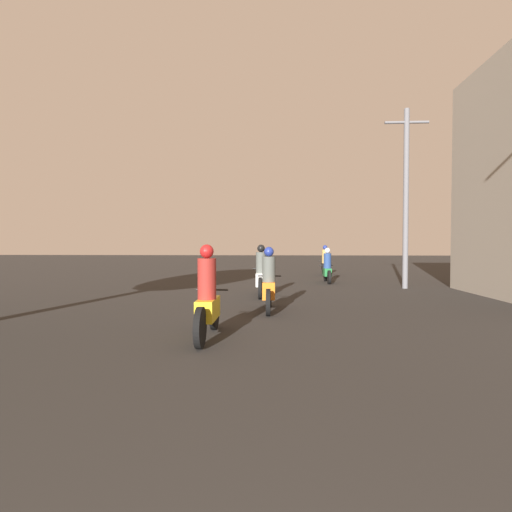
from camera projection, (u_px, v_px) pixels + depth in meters
motorcycle_yellow at (208, 301)px, 6.97m from camera, size 0.60×2.08×1.65m
motorcycle_orange at (269, 285)px, 9.82m from camera, size 0.60×2.00×1.59m
motorcycle_white at (261, 276)px, 12.64m from camera, size 0.60×2.07×1.64m
motorcycle_green at (327, 269)px, 17.10m from camera, size 0.60×1.92×1.50m
motorcycle_black at (325, 263)px, 21.05m from camera, size 0.60×1.92×1.60m
utility_pole_far at (406, 195)px, 14.78m from camera, size 1.60×0.20×6.65m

